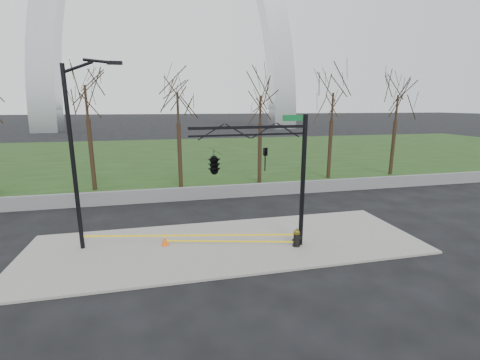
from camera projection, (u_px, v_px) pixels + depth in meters
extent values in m
plane|color=black|center=(228.00, 245.00, 15.36)|extent=(500.00, 500.00, 0.00)
cube|color=gray|center=(228.00, 244.00, 15.35)|extent=(18.00, 6.00, 0.10)
cube|color=#1B3112|center=(185.00, 154.00, 43.87)|extent=(120.00, 40.00, 0.06)
cube|color=#59595B|center=(206.00, 193.00, 22.86)|extent=(60.00, 0.30, 0.90)
cylinder|color=black|center=(296.00, 245.00, 15.03)|extent=(0.34, 0.34, 0.06)
cylinder|color=black|center=(296.00, 240.00, 14.97)|extent=(0.26, 0.26, 0.61)
cylinder|color=black|center=(300.00, 238.00, 15.05)|extent=(0.23, 0.20, 0.16)
cylinder|color=black|center=(294.00, 240.00, 14.90)|extent=(0.12, 0.12, 0.10)
cylinder|color=brown|center=(297.00, 233.00, 14.90)|extent=(0.30, 0.30, 0.06)
ellipsoid|color=brown|center=(297.00, 232.00, 14.88)|extent=(0.28, 0.28, 0.21)
cylinder|color=brown|center=(297.00, 229.00, 14.86)|extent=(0.06, 0.06, 0.08)
cube|color=#F1570C|center=(165.00, 245.00, 15.14)|extent=(0.39, 0.39, 0.03)
cone|color=#F1570C|center=(165.00, 238.00, 15.07)|extent=(0.24, 0.24, 0.56)
cylinder|color=white|center=(165.00, 236.00, 15.05)|extent=(0.18, 0.18, 0.09)
cylinder|color=black|center=(73.00, 162.00, 13.97)|extent=(0.18, 0.18, 8.00)
cylinder|color=black|center=(77.00, 67.00, 13.21)|extent=(1.27, 0.19, 0.56)
cylinder|color=black|center=(99.00, 61.00, 13.29)|extent=(1.21, 0.19, 0.22)
cube|color=black|center=(115.00, 63.00, 13.40)|extent=(0.61, 0.25, 0.14)
cylinder|color=black|center=(303.00, 183.00, 14.59)|extent=(0.20, 0.20, 6.00)
cube|color=black|center=(250.00, 127.00, 13.31)|extent=(4.99, 0.50, 0.12)
cube|color=black|center=(250.00, 135.00, 13.38)|extent=(4.99, 0.46, 0.08)
cube|color=#0C5926|center=(293.00, 118.00, 13.79)|extent=(0.90, 0.11, 0.25)
imported|color=black|center=(265.00, 159.00, 13.81)|extent=(0.18, 0.21, 1.00)
imported|color=black|center=(214.00, 162.00, 13.18)|extent=(0.71, 2.52, 1.00)
cube|color=yellow|center=(190.00, 235.00, 14.81)|extent=(9.45, 1.96, 0.08)
cube|color=yellow|center=(230.00, 241.00, 15.04)|extent=(5.84, 1.46, 0.08)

